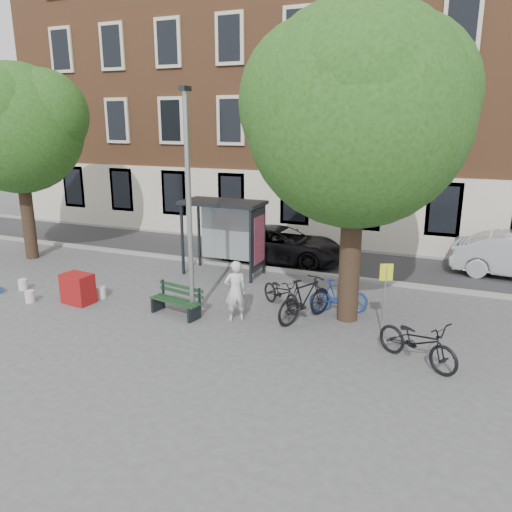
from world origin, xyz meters
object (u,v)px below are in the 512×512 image
object	(u,v)px
painter	(235,291)
bench	(177,302)
lamppost	(189,219)
notice_sign	(385,284)
bike_d	(305,299)
bike_c	(417,341)
bike_a	(281,293)
bus_shelter	(234,221)
bike_b	(339,296)
car_dark	(281,244)
red_stand	(78,289)

from	to	relation	value
painter	bench	xyz separation A→B (m)	(-1.69, -0.28, -0.47)
lamppost	bench	world-z (taller)	lamppost
bench	notice_sign	world-z (taller)	notice_sign
bike_d	bike_c	bearing A→B (deg)	179.97
painter	bike_a	world-z (taller)	painter
notice_sign	bike_c	bearing A→B (deg)	-77.36
lamppost	bus_shelter	distance (m)	4.24
bus_shelter	bike_d	world-z (taller)	bus_shelter
bike_b	bike_c	xyz separation A→B (m)	(2.35, -2.39, 0.04)
bike_a	car_dark	size ratio (longest dim) A/B	0.37
bench	painter	bearing A→B (deg)	20.74
painter	bike_d	bearing A→B (deg)	163.81
car_dark	notice_sign	size ratio (longest dim) A/B	2.57
car_dark	red_stand	distance (m)	7.77
bike_b	red_stand	xyz separation A→B (m)	(-7.37, -2.22, -0.05)
lamppost	painter	distance (m)	2.30
bench	red_stand	size ratio (longest dim) A/B	1.84
bike_b	notice_sign	size ratio (longest dim) A/B	0.87
car_dark	red_stand	world-z (taller)	car_dark
bike_d	notice_sign	distance (m)	2.26
red_stand	notice_sign	distance (m)	8.89
bus_shelter	car_dark	distance (m)	2.69
red_stand	notice_sign	size ratio (longest dim) A/B	0.47
notice_sign	bike_a	bearing A→B (deg)	140.34
painter	bench	world-z (taller)	painter
car_dark	bike_b	bearing A→B (deg)	-143.97
painter	bike_b	bearing A→B (deg)	175.72
bench	bike_d	bearing A→B (deg)	27.21
bike_b	notice_sign	xyz separation A→B (m)	(1.41, -1.14, 0.88)
painter	bench	distance (m)	1.77
lamppost	red_stand	size ratio (longest dim) A/B	6.79
lamppost	painter	world-z (taller)	lamppost
bike_c	bench	bearing A→B (deg)	115.95
bike_c	red_stand	xyz separation A→B (m)	(-9.72, 0.17, -0.09)
bench	bus_shelter	bearing A→B (deg)	103.00
bench	red_stand	world-z (taller)	red_stand
bus_shelter	lamppost	bearing A→B (deg)	-81.57
bench	bike_b	world-z (taller)	bike_b
painter	bench	size ratio (longest dim) A/B	1.02
bus_shelter	bike_c	size ratio (longest dim) A/B	1.39
bus_shelter	car_dark	bearing A→B (deg)	66.99
lamppost	bike_c	distance (m)	6.43
notice_sign	bike_d	bearing A→B (deg)	150.48
bike_c	red_stand	distance (m)	9.72
bench	bike_b	xyz separation A→B (m)	(4.15, 1.92, 0.12)
lamppost	bike_b	size ratio (longest dim) A/B	3.71
car_dark	red_stand	xyz separation A→B (m)	(-4.04, -6.64, -0.23)
bench	notice_sign	xyz separation A→B (m)	(5.56, 0.78, 1.00)
car_dark	bus_shelter	bearing A→B (deg)	155.97
bike_d	car_dark	world-z (taller)	car_dark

